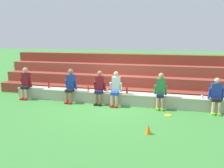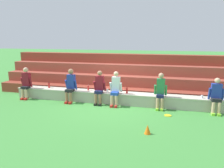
# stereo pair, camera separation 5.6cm
# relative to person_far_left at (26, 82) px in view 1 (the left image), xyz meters

# --- Properties ---
(ground_plane) EXTENTS (80.00, 80.00, 0.00)m
(ground_plane) POSITION_rel_person_far_left_xyz_m (3.89, 0.02, -0.75)
(ground_plane) COLOR #428E3D
(stone_seating_wall) EXTENTS (8.70, 0.57, 0.47)m
(stone_seating_wall) POSITION_rel_person_far_left_xyz_m (3.89, 0.29, -0.50)
(stone_seating_wall) COLOR #B7AF9E
(stone_seating_wall) RESTS_ON ground
(brick_bleachers) EXTENTS (11.86, 2.24, 1.89)m
(brick_bleachers) POSITION_rel_person_far_left_xyz_m (3.89, 2.17, -0.04)
(brick_bleachers) COLOR brown
(brick_bleachers) RESTS_ON ground
(person_far_left) EXTENTS (0.52, 0.50, 1.41)m
(person_far_left) POSITION_rel_person_far_left_xyz_m (0.00, 0.00, 0.00)
(person_far_left) COLOR #DBAD89
(person_far_left) RESTS_ON ground
(person_left_of_center) EXTENTS (0.51, 0.58, 1.42)m
(person_left_of_center) POSITION_rel_person_far_left_xyz_m (2.17, 0.01, 0.00)
(person_left_of_center) COLOR #996B4C
(person_left_of_center) RESTS_ON ground
(person_center) EXTENTS (0.51, 0.53, 1.38)m
(person_center) POSITION_rel_person_far_left_xyz_m (3.44, 0.05, -0.02)
(person_center) COLOR #996B4C
(person_center) RESTS_ON ground
(person_right_of_center) EXTENTS (0.50, 0.59, 1.38)m
(person_right_of_center) POSITION_rel_person_far_left_xyz_m (4.13, 0.03, -0.03)
(person_right_of_center) COLOR #DBAD89
(person_right_of_center) RESTS_ON ground
(person_far_right) EXTENTS (0.49, 0.48, 1.40)m
(person_far_right) POSITION_rel_person_far_left_xyz_m (5.90, 0.01, -0.02)
(person_far_right) COLOR tan
(person_far_right) RESTS_ON ground
(person_rightmost_edge) EXTENTS (0.53, 0.49, 1.30)m
(person_rightmost_edge) POSITION_rel_person_far_left_xyz_m (7.86, -0.02, -0.07)
(person_rightmost_edge) COLOR #DBAD89
(person_rightmost_edge) RESTS_ON ground
(water_bottle_near_right) EXTENTS (0.08, 0.08, 0.25)m
(water_bottle_near_right) POSITION_rel_person_far_left_xyz_m (0.95, 0.33, -0.16)
(water_bottle_near_right) COLOR red
(water_bottle_near_right) RESTS_ON stone_seating_wall
(water_bottle_center_gap) EXTENTS (0.08, 0.08, 0.26)m
(water_bottle_center_gap) POSITION_rel_person_far_left_xyz_m (4.55, 0.25, -0.16)
(water_bottle_center_gap) COLOR red
(water_bottle_center_gap) RESTS_ON stone_seating_wall
(water_bottle_mid_left) EXTENTS (0.06, 0.06, 0.24)m
(water_bottle_mid_left) POSITION_rel_person_far_left_xyz_m (2.84, 0.33, -0.16)
(water_bottle_mid_left) COLOR red
(water_bottle_mid_left) RESTS_ON stone_seating_wall
(plastic_cup_right_end) EXTENTS (0.08, 0.08, 0.10)m
(plastic_cup_right_end) POSITION_rel_person_far_left_xyz_m (7.42, 0.26, -0.23)
(plastic_cup_right_end) COLOR white
(plastic_cup_right_end) RESTS_ON stone_seating_wall
(plastic_cup_left_end) EXTENTS (0.08, 0.08, 0.13)m
(plastic_cup_left_end) POSITION_rel_person_far_left_xyz_m (3.72, 0.25, -0.21)
(plastic_cup_left_end) COLOR white
(plastic_cup_left_end) RESTS_ON stone_seating_wall
(frisbee) EXTENTS (0.26, 0.26, 0.02)m
(frisbee) POSITION_rel_person_far_left_xyz_m (6.21, -0.69, -0.74)
(frisbee) COLOR yellow
(frisbee) RESTS_ON ground
(sports_cone) EXTENTS (0.19, 0.19, 0.27)m
(sports_cone) POSITION_rel_person_far_left_xyz_m (5.65, -2.36, -0.61)
(sports_cone) COLOR orange
(sports_cone) RESTS_ON ground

